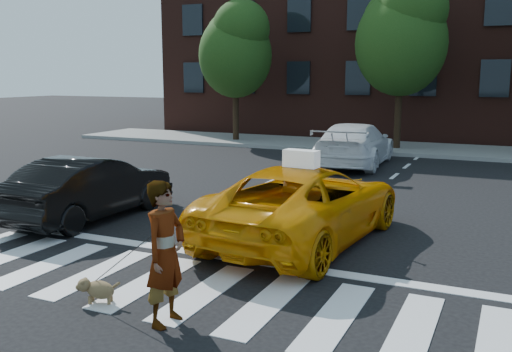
# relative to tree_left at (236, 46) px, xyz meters

# --- Properties ---
(ground) EXTENTS (120.00, 120.00, 0.00)m
(ground) POSITION_rel_tree_left_xyz_m (6.97, -17.00, -4.44)
(ground) COLOR black
(ground) RESTS_ON ground
(crosswalk) EXTENTS (13.00, 2.40, 0.01)m
(crosswalk) POSITION_rel_tree_left_xyz_m (6.97, -17.00, -4.43)
(crosswalk) COLOR silver
(crosswalk) RESTS_ON ground
(stop_line) EXTENTS (12.00, 0.30, 0.01)m
(stop_line) POSITION_rel_tree_left_xyz_m (6.97, -15.40, -4.43)
(stop_line) COLOR silver
(stop_line) RESTS_ON ground
(sidewalk_far) EXTENTS (30.00, 4.00, 0.15)m
(sidewalk_far) POSITION_rel_tree_left_xyz_m (6.97, 0.50, -4.37)
(sidewalk_far) COLOR slate
(sidewalk_far) RESTS_ON ground
(building) EXTENTS (26.00, 10.00, 12.00)m
(building) POSITION_rel_tree_left_xyz_m (6.97, 8.00, 1.56)
(building) COLOR #401E17
(building) RESTS_ON ground
(tree_left) EXTENTS (3.39, 3.38, 6.50)m
(tree_left) POSITION_rel_tree_left_xyz_m (0.00, 0.00, 0.00)
(tree_left) COLOR black
(tree_left) RESTS_ON ground
(tree_mid) EXTENTS (3.69, 3.69, 7.10)m
(tree_mid) POSITION_rel_tree_left_xyz_m (7.50, -0.00, 0.41)
(tree_mid) COLOR black
(tree_mid) RESTS_ON ground
(taxi) EXTENTS (2.92, 5.48, 1.47)m
(taxi) POSITION_rel_tree_left_xyz_m (8.37, -13.83, -3.71)
(taxi) COLOR orange
(taxi) RESTS_ON ground
(black_sedan) EXTENTS (1.56, 4.27, 1.40)m
(black_sedan) POSITION_rel_tree_left_xyz_m (3.48, -14.20, -3.74)
(black_sedan) COLOR black
(black_sedan) RESTS_ON ground
(white_suv) EXTENTS (2.37, 5.29, 1.51)m
(white_suv) POSITION_rel_tree_left_xyz_m (6.85, -4.42, -3.69)
(white_suv) COLOR white
(white_suv) RESTS_ON ground
(woman) EXTENTS (0.48, 0.70, 1.87)m
(woman) POSITION_rel_tree_left_xyz_m (8.04, -18.10, -3.50)
(woman) COLOR #999999
(woman) RESTS_ON ground
(dog) EXTENTS (0.61, 0.41, 0.36)m
(dog) POSITION_rel_tree_left_xyz_m (6.79, -17.96, -4.23)
(dog) COLOR olive
(dog) RESTS_ON ground
(taxi_sign) EXTENTS (0.67, 0.34, 0.32)m
(taxi_sign) POSITION_rel_tree_left_xyz_m (8.37, -14.03, -2.81)
(taxi_sign) COLOR white
(taxi_sign) RESTS_ON taxi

